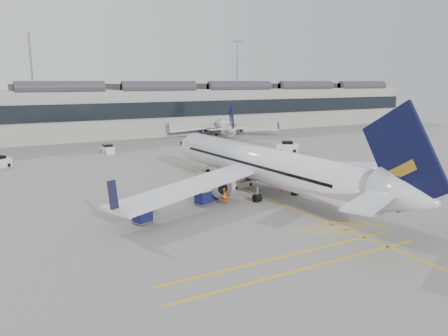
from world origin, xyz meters
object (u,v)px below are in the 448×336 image
baggage_cart_a (210,194)px  ramp_agent_a (229,192)px  airliner_main (266,166)px  belt_loader (239,183)px  ramp_agent_b (223,196)px  pushback_tug (140,206)px

baggage_cart_a → ramp_agent_a: (2.58, 0.15, -0.08)m
baggage_cart_a → airliner_main: bearing=-20.8°
belt_loader → ramp_agent_b: size_ratio=2.52×
belt_loader → baggage_cart_a: size_ratio=2.30×
airliner_main → baggage_cart_a: airliner_main is taller
ramp_agent_a → belt_loader: bearing=-1.9°
pushback_tug → baggage_cart_a: bearing=17.3°
airliner_main → pushback_tug: size_ratio=17.17×
ramp_agent_a → ramp_agent_b: 2.26m
airliner_main → baggage_cart_a: 7.67m
baggage_cart_a → ramp_agent_a: size_ratio=1.17×
airliner_main → ramp_agent_a: 5.35m
airliner_main → ramp_agent_b: bearing=-173.5°
airliner_main → ramp_agent_a: airliner_main is taller
belt_loader → ramp_agent_b: (-5.52, -5.84, 0.37)m
airliner_main → pushback_tug: (-15.03, 0.86, -2.87)m
belt_loader → pushback_tug: size_ratio=1.74×
belt_loader → ramp_agent_a: size_ratio=2.69×
baggage_cart_a → ramp_agent_b: size_ratio=1.09×
airliner_main → belt_loader: airliner_main is taller
ramp_agent_a → ramp_agent_b: bearing=173.8°
ramp_agent_a → pushback_tug: 10.38m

